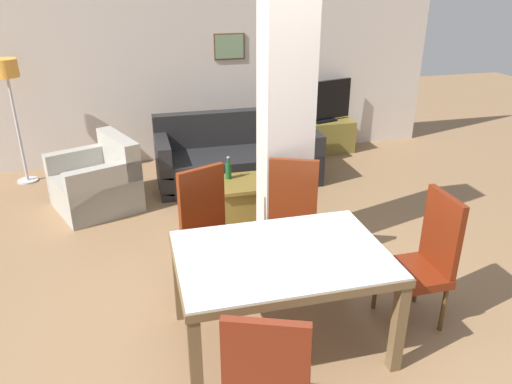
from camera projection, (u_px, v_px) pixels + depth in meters
ground_plane at (280, 340)px, 3.80m from camera, size 18.00×18.00×0.00m
back_wall at (194, 66)px, 7.03m from camera, size 7.20×0.09×2.70m
divider_pillar at (285, 118)px, 4.53m from camera, size 0.44×0.39×2.70m
dining_table at (281, 272)px, 3.55m from camera, size 1.49×1.04×0.77m
dining_chair_far_right at (292, 218)px, 4.44m from camera, size 0.60×0.60×1.07m
dining_chair_far_left at (210, 227)px, 4.27m from camera, size 0.60×0.60×1.07m
dining_chair_head_right at (425, 257)px, 3.83m from camera, size 0.46×0.46×1.07m
sofa at (237, 159)px, 6.59m from camera, size 2.09×0.89×0.88m
armchair at (98, 184)px, 5.84m from camera, size 1.12×1.13×0.83m
coffee_table at (247, 197)px, 5.72m from camera, size 0.72×0.58×0.40m
bottle at (228, 170)px, 5.67m from camera, size 0.07×0.07×0.26m
tv_stand at (323, 137)px, 7.66m from camera, size 0.93×0.40×0.48m
tv_screen at (325, 102)px, 7.44m from camera, size 0.89×0.30×0.61m
floor_lamp at (8, 81)px, 6.13m from camera, size 0.29×0.29×1.60m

